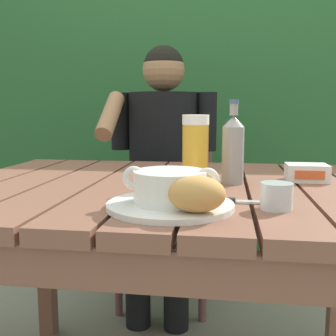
{
  "coord_description": "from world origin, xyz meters",
  "views": [
    {
      "loc": [
        0.15,
        -1.09,
        0.96
      ],
      "look_at": [
        0.02,
        -0.18,
        0.82
      ],
      "focal_mm": 42.9,
      "sensor_mm": 36.0,
      "label": 1
    }
  ],
  "objects": [
    {
      "name": "hedge_backdrop",
      "position": [
        -0.02,
        1.68,
        1.08
      ],
      "size": [
        2.92,
        0.76,
        2.57
      ],
      "color": "#295D2F",
      "rests_on": "ground_plane"
    },
    {
      "name": "beer_glass",
      "position": [
        0.07,
        -0.03,
        0.84
      ],
      "size": [
        0.07,
        0.07,
        0.19
      ],
      "color": "gold",
      "rests_on": "dining_table"
    },
    {
      "name": "bread_roll",
      "position": [
        0.1,
        -0.35,
        0.8
      ],
      "size": [
        0.11,
        0.09,
        0.07
      ],
      "color": "tan",
      "rests_on": "serving_plate"
    },
    {
      "name": "soup_bowl",
      "position": [
        0.04,
        -0.28,
        0.8
      ],
      "size": [
        0.2,
        0.15,
        0.08
      ],
      "color": "white",
      "rests_on": "serving_plate"
    },
    {
      "name": "water_glass_small",
      "position": [
        0.26,
        -0.26,
        0.78
      ],
      "size": [
        0.07,
        0.07,
        0.06
      ],
      "color": "silver",
      "rests_on": "dining_table"
    },
    {
      "name": "serving_plate",
      "position": [
        0.04,
        -0.28,
        0.75
      ],
      "size": [
        0.27,
        0.27,
        0.01
      ],
      "color": "white",
      "rests_on": "dining_table"
    },
    {
      "name": "chair_near_diner",
      "position": [
        -0.13,
        0.9,
        0.49
      ],
      "size": [
        0.42,
        0.48,
        1.04
      ],
      "color": "brown",
      "rests_on": "ground_plane"
    },
    {
      "name": "table_knife",
      "position": [
        0.17,
        -0.21,
        0.75
      ],
      "size": [
        0.15,
        0.02,
        0.01
      ],
      "color": "silver",
      "rests_on": "dining_table"
    },
    {
      "name": "beer_bottle",
      "position": [
        0.17,
        0.03,
        0.85
      ],
      "size": [
        0.06,
        0.06,
        0.23
      ],
      "color": "gray",
      "rests_on": "dining_table"
    },
    {
      "name": "person_eating",
      "position": [
        -0.14,
        0.7,
        0.73
      ],
      "size": [
        0.48,
        0.47,
        1.24
      ],
      "color": "black",
      "rests_on": "ground_plane"
    },
    {
      "name": "dining_table",
      "position": [
        0.0,
        0.0,
        0.65
      ],
      "size": [
        1.25,
        0.92,
        0.75
      ],
      "color": "brown",
      "rests_on": "ground_plane"
    },
    {
      "name": "butter_tub",
      "position": [
        0.38,
        0.09,
        0.77
      ],
      "size": [
        0.12,
        0.09,
        0.05
      ],
      "color": "white",
      "rests_on": "dining_table"
    }
  ]
}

